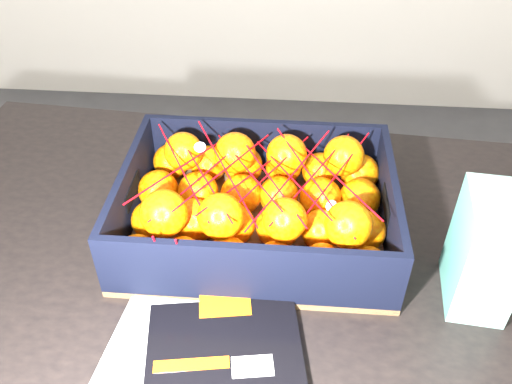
{
  "coord_description": "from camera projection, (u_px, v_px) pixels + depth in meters",
  "views": [
    {
      "loc": [
        0.32,
        -0.7,
        1.4
      ],
      "look_at": [
        0.27,
        -0.05,
        0.86
      ],
      "focal_mm": 37.91,
      "sensor_mm": 36.0,
      "label": 1
    }
  ],
  "objects": [
    {
      "name": "clementine_heap",
      "position": [
        258.0,
        203.0,
        0.9
      ],
      "size": [
        0.43,
        0.32,
        0.13
      ],
      "color": "#FF6F05",
      "rests_on": "produce_crate"
    },
    {
      "name": "mesh_net",
      "position": [
        253.0,
        178.0,
        0.85
      ],
      "size": [
        0.37,
        0.29,
        0.09
      ],
      "color": "red",
      "rests_on": "clementine_heap"
    },
    {
      "name": "retail_carton",
      "position": [
        485.0,
        251.0,
        0.77
      ],
      "size": [
        0.09,
        0.13,
        0.18
      ],
      "primitive_type": "cube",
      "rotation": [
        0.0,
        0.0,
        -0.1
      ],
      "color": "silver",
      "rests_on": "table"
    },
    {
      "name": "produce_crate",
      "position": [
        257.0,
        214.0,
        0.91
      ],
      "size": [
        0.45,
        0.33,
        0.12
      ],
      "color": "olive",
      "rests_on": "table"
    },
    {
      "name": "table",
      "position": [
        222.0,
        287.0,
        0.97
      ],
      "size": [
        1.26,
        0.89,
        0.75
      ],
      "color": "black",
      "rests_on": "ground"
    }
  ]
}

